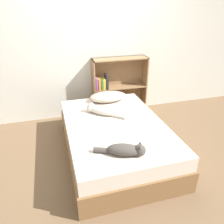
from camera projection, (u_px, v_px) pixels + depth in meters
name	position (u px, v px, depth m)	size (l,w,h in m)	color
ground_plane	(115.00, 152.00, 3.13)	(8.00, 8.00, 0.00)	brown
wall_back	(92.00, 46.00, 3.73)	(8.00, 0.06, 2.50)	silver
bed	(115.00, 138.00, 3.03)	(1.31, 1.94, 0.47)	brown
pillow	(108.00, 97.00, 3.57)	(0.61, 0.36, 0.14)	#B29E8E
cat_light	(100.00, 110.00, 3.14)	(0.51, 0.46, 0.15)	beige
cat_dark	(126.00, 150.00, 2.30)	(0.53, 0.31, 0.15)	#47423D
bookshelf	(117.00, 86.00, 4.04)	(0.99, 0.26, 1.06)	#8E6B47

